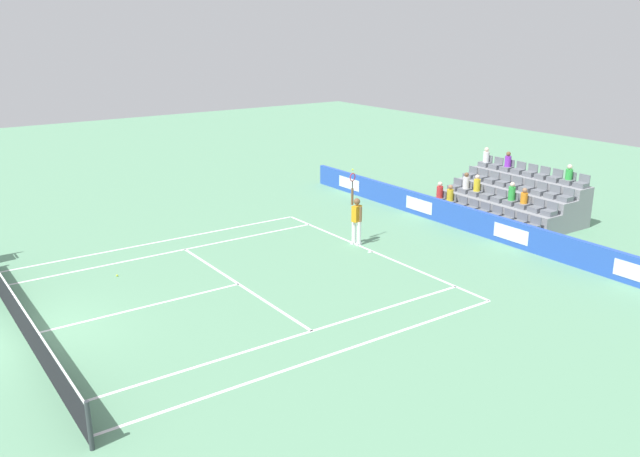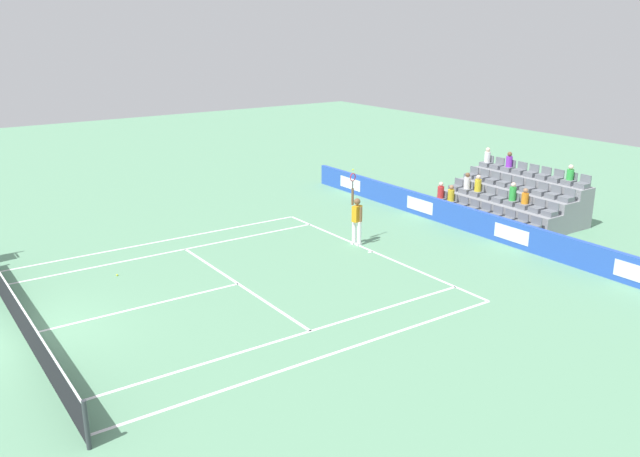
% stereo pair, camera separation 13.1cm
% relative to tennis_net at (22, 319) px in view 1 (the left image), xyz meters
% --- Properties ---
extents(ground_plane, '(80.00, 80.00, 0.00)m').
position_rel_tennis_net_xyz_m(ground_plane, '(0.00, 0.00, -0.49)').
color(ground_plane, '#669E77').
extents(line_baseline, '(10.97, 0.10, 0.01)m').
position_rel_tennis_net_xyz_m(line_baseline, '(0.00, -11.89, -0.49)').
color(line_baseline, white).
rests_on(line_baseline, ground).
extents(line_service, '(8.23, 0.10, 0.01)m').
position_rel_tennis_net_xyz_m(line_service, '(0.00, -6.40, -0.49)').
color(line_service, white).
rests_on(line_service, ground).
extents(line_centre_service, '(0.10, 6.40, 0.01)m').
position_rel_tennis_net_xyz_m(line_centre_service, '(0.00, -3.20, -0.49)').
color(line_centre_service, white).
rests_on(line_centre_service, ground).
extents(line_singles_sideline_left, '(0.10, 11.89, 0.01)m').
position_rel_tennis_net_xyz_m(line_singles_sideline_left, '(4.12, -5.95, -0.49)').
color(line_singles_sideline_left, white).
rests_on(line_singles_sideline_left, ground).
extents(line_singles_sideline_right, '(0.10, 11.89, 0.01)m').
position_rel_tennis_net_xyz_m(line_singles_sideline_right, '(-4.12, -5.95, -0.49)').
color(line_singles_sideline_right, white).
rests_on(line_singles_sideline_right, ground).
extents(line_doubles_sideline_left, '(0.10, 11.89, 0.01)m').
position_rel_tennis_net_xyz_m(line_doubles_sideline_left, '(5.49, -5.95, -0.49)').
color(line_doubles_sideline_left, white).
rests_on(line_doubles_sideline_left, ground).
extents(line_doubles_sideline_right, '(0.10, 11.89, 0.01)m').
position_rel_tennis_net_xyz_m(line_doubles_sideline_right, '(-5.49, -5.95, -0.49)').
color(line_doubles_sideline_right, white).
rests_on(line_doubles_sideline_right, ground).
extents(line_centre_mark, '(0.10, 0.20, 0.01)m').
position_rel_tennis_net_xyz_m(line_centre_mark, '(0.00, -11.79, -0.49)').
color(line_centre_mark, white).
rests_on(line_centre_mark, ground).
extents(sponsor_barrier, '(19.68, 0.22, 0.96)m').
position_rel_tennis_net_xyz_m(sponsor_barrier, '(0.00, -16.57, -0.02)').
color(sponsor_barrier, blue).
rests_on(sponsor_barrier, ground).
extents(tennis_net, '(11.97, 0.10, 1.07)m').
position_rel_tennis_net_xyz_m(tennis_net, '(0.00, 0.00, 0.00)').
color(tennis_net, '#33383D').
rests_on(tennis_net, ground).
extents(tennis_player, '(0.54, 0.41, 2.85)m').
position_rel_tennis_net_xyz_m(tennis_player, '(0.98, -11.90, 0.50)').
color(tennis_player, white).
rests_on(tennis_player, ground).
extents(stadium_stand, '(5.58, 3.80, 2.55)m').
position_rel_tennis_net_xyz_m(stadium_stand, '(0.01, -19.50, 0.19)').
color(stadium_stand, gray).
rests_on(stadium_stand, ground).
extents(loose_tennis_ball, '(0.07, 0.07, 0.07)m').
position_rel_tennis_net_xyz_m(loose_tennis_ball, '(2.87, -3.46, -0.46)').
color(loose_tennis_ball, '#D1E533').
rests_on(loose_tennis_ball, ground).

